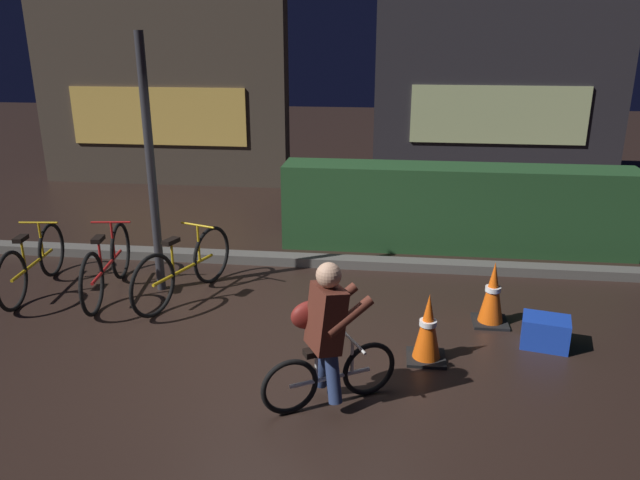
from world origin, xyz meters
name	(u,v)px	position (x,y,z in m)	size (l,w,h in m)	color
ground_plane	(292,346)	(0.00, 0.00, 0.00)	(40.00, 40.00, 0.00)	black
sidewalk_curb	(320,261)	(0.00, 2.20, 0.06)	(12.00, 0.24, 0.12)	#56544F
hedge_row	(456,208)	(1.80, 3.10, 0.59)	(4.80, 0.70, 1.18)	#214723
storefront_left	(161,85)	(-3.64, 6.50, 1.93)	(4.97, 0.54, 3.89)	#42382D
storefront_right	(501,62)	(2.88, 7.20, 2.37)	(4.77, 0.54, 4.77)	#262328
street_post	(151,168)	(-1.78, 1.20, 1.46)	(0.10, 0.10, 2.93)	#2D2D33
parked_bike_leftmost	(33,263)	(-3.22, 0.95, 0.35)	(0.46, 1.68, 0.77)	black
parked_bike_left_mid	(107,265)	(-2.32, 0.97, 0.36)	(0.46, 1.74, 0.80)	black
parked_bike_center_left	(184,268)	(-1.40, 0.98, 0.36)	(0.63, 1.67, 0.81)	black
traffic_cone_near	(428,328)	(1.29, -0.10, 0.32)	(0.36, 0.36, 0.66)	black
traffic_cone_far	(493,294)	(1.99, 0.74, 0.33)	(0.36, 0.36, 0.69)	black
blue_crate	(545,332)	(2.44, 0.30, 0.15)	(0.44, 0.32, 0.30)	#193DB7
cyclist	(326,334)	(0.43, -0.91, 0.63)	(1.05, 0.63, 1.25)	black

